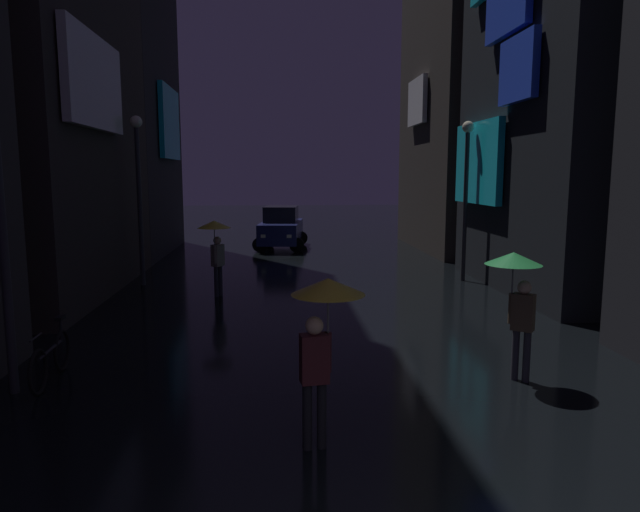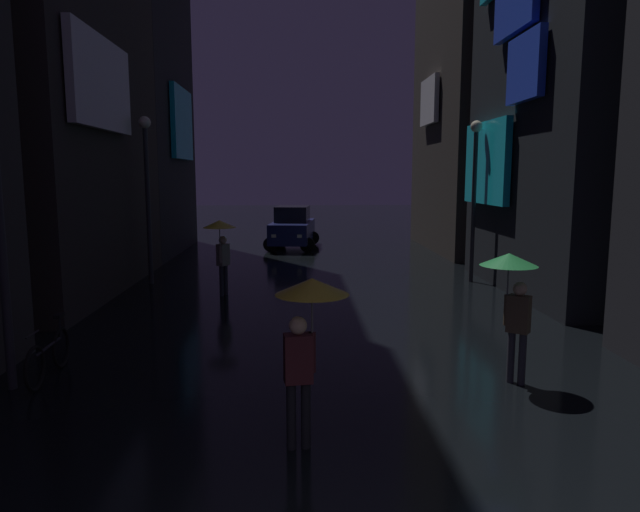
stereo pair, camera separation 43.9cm
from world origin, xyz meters
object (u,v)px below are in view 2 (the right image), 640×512
Objects in this scene: pedestrian_midstreet_left_green at (512,281)px; streetlamp_left_far at (147,179)px; bicycle_parked_at_storefront at (49,356)px; car_distant at (293,228)px; streetlamp_right_far at (474,181)px; pedestrian_near_crossing_yellow at (221,237)px; pedestrian_far_right_yellow at (308,315)px.

pedestrian_midstreet_left_green is 11.94m from streetlamp_left_far.
bicycle_parked_at_storefront is 0.42× the size of car_distant.
car_distant is at bearing 123.46° from streetlamp_right_far.
pedestrian_midstreet_left_green is at bearing -51.27° from pedestrian_near_crossing_yellow.
pedestrian_far_right_yellow is 0.43× the size of streetlamp_right_far.
pedestrian_far_right_yellow and pedestrian_near_crossing_yellow have the same top height.
pedestrian_far_right_yellow is 12.15m from streetlamp_right_far.
streetlamp_right_far reaches higher than pedestrian_near_crossing_yellow.
pedestrian_near_crossing_yellow is 7.94m from streetlamp_right_far.
pedestrian_far_right_yellow is 1.00× the size of pedestrian_midstreet_left_green.
streetlamp_right_far is at bearing 13.97° from pedestrian_near_crossing_yellow.
streetlamp_left_far is (-4.63, 10.87, 1.54)m from pedestrian_far_right_yellow.
bicycle_parked_at_storefront is at bearing -103.15° from car_distant.
pedestrian_midstreet_left_green is 0.42× the size of streetlamp_left_far.
pedestrian_near_crossing_yellow is (-5.49, 6.85, 0.00)m from pedestrian_midstreet_left_green.
streetlamp_right_far is at bearing 40.60° from bicycle_parked_at_storefront.
streetlamp_left_far is at bearing 179.60° from streetlamp_right_far.
pedestrian_far_right_yellow is at bearing -147.87° from pedestrian_midstreet_left_green.
pedestrian_near_crossing_yellow reaches higher than car_distant.
pedestrian_far_right_yellow is at bearing -76.13° from pedestrian_near_crossing_yellow.
streetlamp_left_far reaches higher than car_distant.
streetlamp_right_far reaches higher than bicycle_parked_at_storefront.
bicycle_parked_at_storefront is at bearing -107.74° from pedestrian_near_crossing_yellow.
pedestrian_near_crossing_yellow is 3.48m from streetlamp_left_far.
streetlamp_right_far is at bearing -56.54° from car_distant.
pedestrian_far_right_yellow is at bearing -66.93° from streetlamp_left_far.
pedestrian_midstreet_left_green is 1.16× the size of bicycle_parked_at_storefront.
car_distant is (3.93, 16.81, 0.54)m from bicycle_parked_at_storefront.
pedestrian_near_crossing_yellow is 1.16× the size of bicycle_parked_at_storefront.
pedestrian_midstreet_left_green and pedestrian_near_crossing_yellow have the same top height.
pedestrian_far_right_yellow is 5.11m from bicycle_parked_at_storefront.
bicycle_parked_at_storefront is (-7.52, 0.50, -1.28)m from pedestrian_midstreet_left_green.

